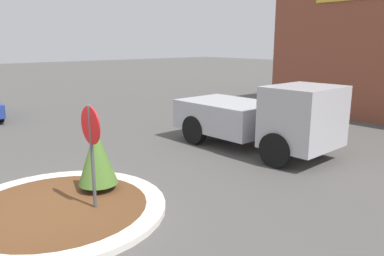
{
  "coord_description": "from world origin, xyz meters",
  "views": [
    {
      "loc": [
        7.21,
        -2.61,
        3.43
      ],
      "look_at": [
        -0.0,
        3.65,
        1.24
      ],
      "focal_mm": 35.0,
      "sensor_mm": 36.0,
      "label": 1
    }
  ],
  "objects": [
    {
      "name": "ground_plane",
      "position": [
        0.0,
        0.0,
        0.0
      ],
      "size": [
        120.0,
        120.0,
        0.0
      ],
      "primitive_type": "plane",
      "color": "#514F4C"
    },
    {
      "name": "island_shrub",
      "position": [
        -0.29,
        1.06,
        0.94
      ],
      "size": [
        0.88,
        0.88,
        1.46
      ],
      "color": "brown",
      "rests_on": "traffic_island"
    },
    {
      "name": "traffic_island",
      "position": [
        0.0,
        0.0,
        0.06
      ],
      "size": [
        4.41,
        4.41,
        0.13
      ],
      "color": "silver",
      "rests_on": "ground_plane"
    },
    {
      "name": "stop_sign",
      "position": [
        0.54,
        0.56,
        1.57
      ],
      "size": [
        0.77,
        0.07,
        2.25
      ],
      "color": "#4C4C51",
      "rests_on": "ground_plane"
    },
    {
      "name": "utility_truck",
      "position": [
        -0.25,
        6.75,
        1.09
      ],
      "size": [
        5.47,
        2.46,
        2.21
      ],
      "rotation": [
        0.0,
        0.0,
        0.02
      ],
      "color": "#B2B2B7",
      "rests_on": "ground_plane"
    }
  ]
}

